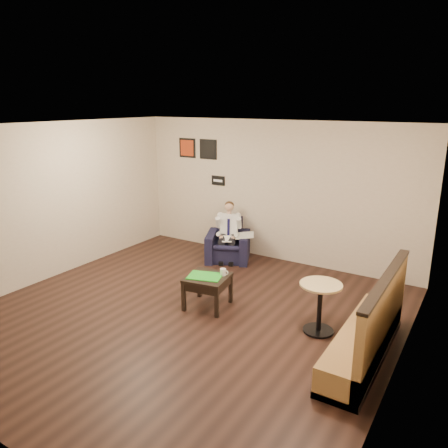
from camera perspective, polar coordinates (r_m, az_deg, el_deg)
The scene contains 18 objects.
ground at distance 6.81m, azimuth -5.13°, elevation -11.75°, with size 6.00×6.00×0.00m, color black.
wall_back at distance 8.79m, azimuth 6.47°, elevation 4.25°, with size 6.00×0.02×2.80m, color beige.
wall_left at distance 8.40m, azimuth -22.00°, elevation 2.66°, with size 0.02×6.00×2.80m, color beige.
wall_right at distance 5.14m, azimuth 22.41°, elevation -5.21°, with size 0.02×6.00×2.80m, color beige.
ceiling at distance 6.05m, azimuth -5.79°, elevation 12.49°, with size 6.00×6.00×0.02m, color white.
seating_sign at distance 9.38m, azimuth -0.77°, elevation 5.69°, with size 0.32×0.02×0.20m, color black.
art_print_left at distance 9.74m, azimuth -4.81°, elevation 9.87°, with size 0.42×0.03×0.42m, color #AE3715.
art_print_right at distance 9.42m, azimuth -2.08°, elevation 9.72°, with size 0.42×0.03×0.42m, color black.
armchair at distance 8.88m, azimuth 0.53°, elevation -2.15°, with size 0.85×0.85×0.82m, color black.
seated_man at distance 8.73m, azimuth 0.46°, elevation -1.41°, with size 0.53×0.80×1.12m, color silver, non-canonical shape.
lap_papers at distance 8.66m, azimuth 0.39°, elevation -1.95°, with size 0.19×0.27×0.01m, color white.
newspaper at distance 8.72m, azimuth 2.71°, elevation -1.48°, with size 0.36×0.45×0.01m, color silver.
side_table at distance 6.93m, azimuth -2.14°, elevation -8.80°, with size 0.63×0.63×0.51m, color black.
green_folder at distance 6.82m, azimuth -2.51°, elevation -6.82°, with size 0.51×0.36×0.01m, color green.
coffee_mug at distance 6.85m, azimuth -0.12°, elevation -6.29°, with size 0.09×0.09×0.11m, color white.
smartphone at distance 6.96m, azimuth -1.10°, elevation -6.35°, with size 0.16×0.08×0.01m, color black.
banquette at distance 5.79m, azimuth 17.99°, elevation -11.43°, with size 0.53×2.21×1.13m, color olive.
cafe_table at distance 6.32m, azimuth 12.38°, elevation -10.65°, with size 0.59×0.59×0.73m, color tan.
Camera 1 is at (3.68, -4.79, 3.13)m, focal length 35.00 mm.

